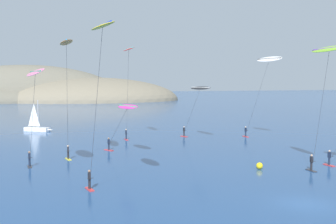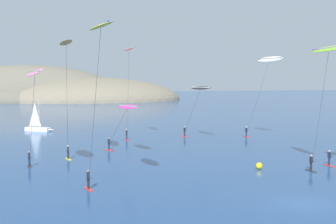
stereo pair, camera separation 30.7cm
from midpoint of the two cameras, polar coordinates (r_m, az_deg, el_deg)
name	(u,v)px [view 1 (the left image)]	position (r m, az deg, el deg)	size (l,w,h in m)	color
ground_plane	(306,204)	(33.98, 17.89, -11.83)	(600.00, 600.00, 0.00)	navy
headland_island	(50,101)	(191.48, -15.76, 1.42)	(120.09, 50.20, 31.77)	#6B6656
sailboat_near	(38,128)	(80.36, -17.25, -2.05)	(5.36, 4.29, 5.70)	white
kitesurfer_red	(128,57)	(63.87, -5.52, 7.41)	(1.19, 5.97, 14.24)	red
kitesurfer_yellow	(101,43)	(31.84, -9.33, 9.19)	(1.85, 7.98, 13.56)	red
kitesurfer_black	(199,92)	(64.46, 4.07, 2.76)	(2.08, 9.33, 8.44)	red
kitesurfer_magenta	(126,111)	(51.50, -5.93, 0.18)	(3.24, 8.58, 6.45)	red
kitesurfer_pink	(35,79)	(42.68, -17.78, 4.29)	(2.44, 8.50, 10.56)	#2D2D33
kitesurfer_orange	(66,52)	(46.74, -13.78, 7.93)	(1.74, 7.84, 13.59)	yellow
kitesurfer_lime	(328,59)	(43.07, 20.65, 6.75)	(1.85, 6.64, 12.67)	#2D2D33
kitesurfer_white	(267,66)	(66.29, 13.15, 6.14)	(2.39, 8.70, 12.98)	red
marker_buoy	(260,166)	(45.58, 12.10, -7.13)	(0.70, 0.70, 0.70)	yellow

